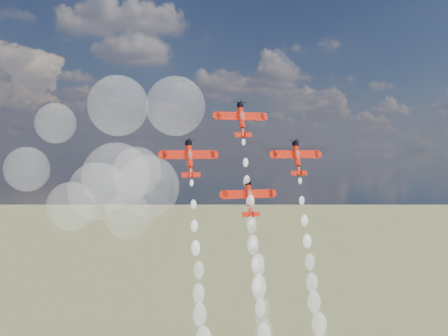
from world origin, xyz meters
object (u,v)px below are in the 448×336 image
plane_left (190,158)px  plane_slot (249,197)px  plane_lead (241,119)px  plane_right (297,157)px

plane_left → plane_slot: size_ratio=1.00×
plane_lead → plane_left: size_ratio=1.00×
plane_lead → plane_right: (15.43, -2.81, -10.43)m
plane_right → plane_slot: bearing=-169.7°
plane_left → plane_slot: bearing=-10.3°
plane_lead → plane_right: bearing=-10.3°
plane_lead → plane_slot: bearing=-90.0°
plane_left → plane_slot: plane_left is taller
plane_left → plane_right: (30.87, 0.00, 0.00)m
plane_left → plane_right: 30.87m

